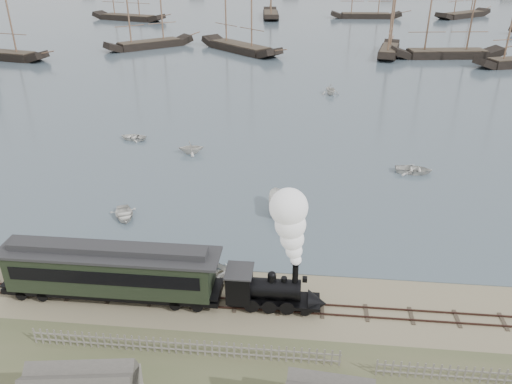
# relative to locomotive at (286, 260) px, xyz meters

# --- Properties ---
(ground) EXTENTS (600.00, 600.00, 0.00)m
(ground) POSITION_rel_locomotive_xyz_m (0.63, 2.00, -3.98)
(ground) COLOR gray
(ground) RESTS_ON ground
(harbor_water) EXTENTS (600.00, 336.00, 0.06)m
(harbor_water) POSITION_rel_locomotive_xyz_m (0.63, 172.00, -3.95)
(harbor_water) COLOR #4D5E6E
(harbor_water) RESTS_ON ground
(rail_track) EXTENTS (120.00, 1.80, 0.16)m
(rail_track) POSITION_rel_locomotive_xyz_m (0.63, 0.00, -3.94)
(rail_track) COLOR #3B2520
(rail_track) RESTS_ON ground
(picket_fence_west) EXTENTS (19.00, 0.10, 1.20)m
(picket_fence_west) POSITION_rel_locomotive_xyz_m (-5.87, -5.00, -3.98)
(picket_fence_west) COLOR gray
(picket_fence_west) RESTS_ON ground
(locomotive) EXTENTS (6.89, 2.57, 8.59)m
(locomotive) POSITION_rel_locomotive_xyz_m (0.00, 0.00, 0.00)
(locomotive) COLOR black
(locomotive) RESTS_ON ground
(passenger_coach) EXTENTS (15.36, 2.96, 3.73)m
(passenger_coach) POSITION_rel_locomotive_xyz_m (-12.10, 0.00, -1.64)
(passenger_coach) COLOR black
(passenger_coach) RESTS_ON ground
(beached_dinghy) EXTENTS (4.06, 4.24, 0.71)m
(beached_dinghy) POSITION_rel_locomotive_xyz_m (-4.59, 2.96, -3.62)
(beached_dinghy) COLOR silver
(beached_dinghy) RESTS_ON ground
(rowboat_0) EXTENTS (4.12, 3.65, 0.71)m
(rowboat_0) POSITION_rel_locomotive_xyz_m (-15.25, 11.17, -3.56)
(rowboat_0) COLOR silver
(rowboat_0) RESTS_ON harbor_water
(rowboat_1) EXTENTS (3.12, 3.44, 1.58)m
(rowboat_1) POSITION_rel_locomotive_xyz_m (-12.52, 27.25, -3.13)
(rowboat_1) COLOR silver
(rowboat_1) RESTS_ON harbor_water
(rowboat_2) EXTENTS (4.22, 1.93, 1.58)m
(rowboat_2) POSITION_rel_locomotive_xyz_m (-1.42, 13.75, -3.13)
(rowboat_2) COLOR silver
(rowboat_2) RESTS_ON harbor_water
(rowboat_3) EXTENTS (3.16, 4.20, 0.82)m
(rowboat_3) POSITION_rel_locomotive_xyz_m (13.00, 24.08, -3.51)
(rowboat_3) COLOR silver
(rowboat_3) RESTS_ON harbor_water
(rowboat_6) EXTENTS (3.01, 3.80, 0.71)m
(rowboat_6) POSITION_rel_locomotive_xyz_m (-21.04, 31.22, -3.56)
(rowboat_6) COLOR silver
(rowboat_6) RESTS_ON harbor_water
(rowboat_7) EXTENTS (3.99, 3.66, 1.77)m
(rowboat_7) POSITION_rel_locomotive_xyz_m (4.95, 55.59, -3.03)
(rowboat_7) COLOR silver
(rowboat_7) RESTS_ON harbor_water
(schooner_1) EXTENTS (19.77, 18.03, 20.00)m
(schooner_1) POSITION_rel_locomotive_xyz_m (-37.46, 93.81, 6.08)
(schooner_1) COLOR black
(schooner_1) RESTS_ON harbor_water
(schooner_2) EXTENTS (21.82, 21.34, 20.00)m
(schooner_2) POSITION_rel_locomotive_xyz_m (-15.02, 91.62, 6.08)
(schooner_2) COLOR black
(schooner_2) RESTS_ON harbor_water
(schooner_3) EXTENTS (7.95, 18.86, 20.00)m
(schooner_3) POSITION_rel_locomotive_xyz_m (19.21, 90.66, 6.08)
(schooner_3) COLOR black
(schooner_3) RESTS_ON harbor_water
(schooner_10) EXTENTS (25.04, 9.08, 20.00)m
(schooner_10) POSITION_rel_locomotive_xyz_m (31.65, 89.04, 6.08)
(schooner_10) COLOR black
(schooner_10) RESTS_ON harbor_water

